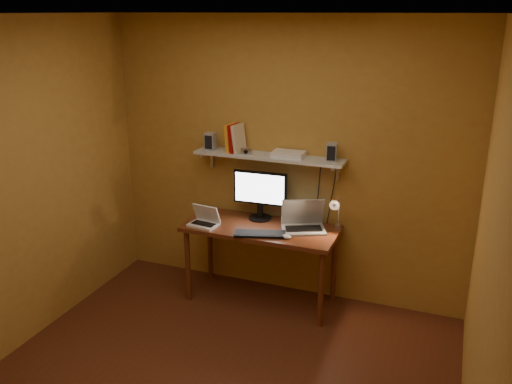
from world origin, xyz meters
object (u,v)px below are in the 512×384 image
at_px(laptop, 303,221).
at_px(shelf_camera, 246,151).
at_px(keyboard, 260,234).
at_px(monitor, 260,193).
at_px(mouse, 287,237).
at_px(netbook, 205,220).
at_px(speaker_right, 332,152).
at_px(desk, 261,235).
at_px(wall_shelf, 269,157).
at_px(router, 289,154).
at_px(speaker_left, 210,141).
at_px(desk_lamp, 336,210).

relative_size(laptop, shelf_camera, 4.39).
bearing_deg(keyboard, monitor, 93.68).
bearing_deg(mouse, netbook, -173.23).
xyz_separation_m(monitor, speaker_right, (0.66, 0.01, 0.45)).
xyz_separation_m(desk, laptop, (0.37, 0.08, 0.16)).
bearing_deg(keyboard, wall_shelf, 82.28).
xyz_separation_m(mouse, router, (-0.12, 0.38, 0.63)).
bearing_deg(speaker_left, laptop, -6.59).
relative_size(desk, speaker_right, 8.72).
distance_m(desk_lamp, speaker_left, 1.34).
xyz_separation_m(keyboard, shelf_camera, (-0.26, 0.33, 0.64)).
height_order(keyboard, mouse, mouse).
bearing_deg(shelf_camera, laptop, -5.23).
xyz_separation_m(monitor, router, (0.26, 0.02, 0.39)).
relative_size(mouse, router, 0.32).
xyz_separation_m(keyboard, speaker_left, (-0.64, 0.38, 0.69)).
distance_m(netbook, shelf_camera, 0.73).
distance_m(laptop, shelf_camera, 0.82).
distance_m(desk, wall_shelf, 0.72).
bearing_deg(monitor, laptop, -14.88).
relative_size(wall_shelf, laptop, 3.05).
distance_m(shelf_camera, router, 0.39).
xyz_separation_m(monitor, speaker_left, (-0.50, 0.00, 0.45)).
distance_m(wall_shelf, speaker_right, 0.59).
bearing_deg(shelf_camera, speaker_right, 4.48).
distance_m(netbook, keyboard, 0.56).
height_order(netbook, keyboard, netbook).
xyz_separation_m(wall_shelf, monitor, (-0.08, -0.01, -0.35)).
xyz_separation_m(netbook, mouse, (0.80, -0.03, -0.04)).
relative_size(monitor, mouse, 5.65).
relative_size(laptop, speaker_right, 2.86).
distance_m(mouse, speaker_right, 0.83).
bearing_deg(keyboard, desk_lamp, 11.01).
distance_m(speaker_left, speaker_right, 1.16).
bearing_deg(wall_shelf, speaker_left, -179.18).
bearing_deg(monitor, netbook, -144.31).
height_order(netbook, router, router).
bearing_deg(mouse, desk, 158.66).
height_order(desk, keyboard, keyboard).
xyz_separation_m(laptop, shelf_camera, (-0.57, 0.05, 0.58)).
xyz_separation_m(desk, mouse, (0.30, -0.18, 0.10)).
bearing_deg(speaker_left, wall_shelf, 0.34).
xyz_separation_m(keyboard, speaker_right, (0.52, 0.39, 0.69)).
bearing_deg(mouse, speaker_left, 166.53).
bearing_deg(router, keyboard, -107.47).
distance_m(desk, laptop, 0.41).
height_order(desk_lamp, router, router).
bearing_deg(mouse, laptop, 83.81).
relative_size(desk_lamp, speaker_left, 2.32).
height_order(desk, desk_lamp, desk_lamp).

